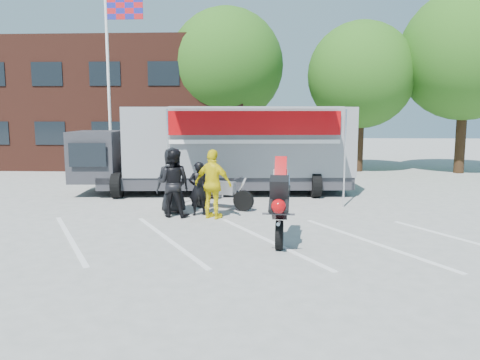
# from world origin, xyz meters

# --- Properties ---
(ground) EXTENTS (100.00, 100.00, 0.00)m
(ground) POSITION_xyz_m (0.00, 0.00, 0.00)
(ground) COLOR #A4A49F
(ground) RESTS_ON ground
(parking_bay_lines) EXTENTS (18.09, 13.33, 0.01)m
(parking_bay_lines) POSITION_xyz_m (0.00, 1.00, 0.01)
(parking_bay_lines) COLOR white
(parking_bay_lines) RESTS_ON ground
(office_building) EXTENTS (18.00, 8.00, 7.00)m
(office_building) POSITION_xyz_m (-10.00, 18.00, 3.50)
(office_building) COLOR #4C2218
(office_building) RESTS_ON ground
(flagpole) EXTENTS (1.61, 0.12, 8.00)m
(flagpole) POSITION_xyz_m (-6.24, 10.00, 5.05)
(flagpole) COLOR white
(flagpole) RESTS_ON ground
(tree_left) EXTENTS (6.12, 6.12, 8.64)m
(tree_left) POSITION_xyz_m (-2.00, 16.00, 5.57)
(tree_left) COLOR #382314
(tree_left) RESTS_ON ground
(tree_mid) EXTENTS (5.44, 5.44, 7.68)m
(tree_mid) POSITION_xyz_m (5.00, 15.00, 4.94)
(tree_mid) COLOR #382314
(tree_mid) RESTS_ON ground
(tree_right) EXTENTS (6.46, 6.46, 9.12)m
(tree_right) POSITION_xyz_m (10.00, 14.50, 5.88)
(tree_right) COLOR #382314
(tree_right) RESTS_ON ground
(transporter_truck) EXTENTS (10.44, 5.59, 3.22)m
(transporter_truck) POSITION_xyz_m (-1.35, 7.67, 0.00)
(transporter_truck) COLOR gray
(transporter_truck) RESTS_ON ground
(parked_motorcycle) EXTENTS (2.30, 1.44, 1.14)m
(parked_motorcycle) POSITION_xyz_m (-1.25, 4.66, 0.00)
(parked_motorcycle) COLOR #AAAAAE
(parked_motorcycle) RESTS_ON ground
(stunt_bike_rider) EXTENTS (1.01, 1.92, 2.19)m
(stunt_bike_rider) POSITION_xyz_m (0.48, 1.02, 0.00)
(stunt_bike_rider) COLOR black
(stunt_bike_rider) RESTS_ON ground
(spectator_leather_a) EXTENTS (1.15, 0.98, 1.99)m
(spectator_leather_a) POSITION_xyz_m (-2.65, 3.99, 1.00)
(spectator_leather_a) COLOR black
(spectator_leather_a) RESTS_ON ground
(spectator_leather_b) EXTENTS (0.68, 0.56, 1.59)m
(spectator_leather_b) POSITION_xyz_m (-1.85, 3.74, 0.80)
(spectator_leather_b) COLOR black
(spectator_leather_b) RESTS_ON ground
(spectator_leather_c) EXTENTS (1.06, 0.89, 1.97)m
(spectator_leather_c) POSITION_xyz_m (-2.56, 3.53, 0.99)
(spectator_leather_c) COLOR black
(spectator_leather_c) RESTS_ON ground
(spectator_hivis) EXTENTS (1.26, 0.91, 1.98)m
(spectator_hivis) POSITION_xyz_m (-1.37, 3.35, 0.99)
(spectator_hivis) COLOR yellow
(spectator_hivis) RESTS_ON ground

